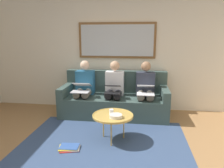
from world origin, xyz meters
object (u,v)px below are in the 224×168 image
at_px(cup, 111,112).
at_px(couch, 115,100).
at_px(bowl, 116,116).
at_px(magazine_stack, 69,148).
at_px(person_right, 84,86).
at_px(person_middle, 114,87).
at_px(coffee_table, 113,116).
at_px(framed_mirror, 117,40).
at_px(laptop_black, 113,89).
at_px(person_left, 145,88).
at_px(laptop_white, 146,90).
at_px(laptop_silver, 81,88).

bearing_deg(cup, couch, -85.52).
bearing_deg(bowl, magazine_stack, 21.98).
bearing_deg(couch, person_right, 6.13).
bearing_deg(person_middle, bowl, 98.13).
height_order(couch, coffee_table, couch).
xyz_separation_m(bowl, magazine_stack, (0.66, 0.27, -0.43)).
distance_m(framed_mirror, cup, 1.93).
bearing_deg(cup, magazine_stack, 33.63).
distance_m(person_middle, magazine_stack, 1.70).
bearing_deg(laptop_black, cup, 96.03).
height_order(person_left, laptop_white, person_left).
relative_size(couch, person_middle, 1.93).
distance_m(coffee_table, person_middle, 1.17).
xyz_separation_m(couch, coffee_table, (-0.12, 1.22, 0.11)).
distance_m(coffee_table, laptop_silver, 1.21).
bearing_deg(cup, person_right, -57.16).
distance_m(bowl, magazine_stack, 0.83).
bearing_deg(laptop_silver, framed_mirror, -133.04).
xyz_separation_m(coffee_table, laptop_silver, (0.76, -0.92, 0.21)).
xyz_separation_m(cup, laptop_black, (0.09, -0.89, 0.15)).
relative_size(person_left, laptop_silver, 2.96).
bearing_deg(person_left, person_middle, 0.00).
distance_m(cup, person_right, 1.36).
height_order(bowl, person_middle, person_middle).
relative_size(cup, laptop_black, 0.26).
relative_size(framed_mirror, person_left, 1.48).
xyz_separation_m(couch, framed_mirror, (0.00, -0.39, 1.24)).
bearing_deg(laptop_black, framed_mirror, -90.00).
bearing_deg(person_middle, cup, 94.75).
bearing_deg(magazine_stack, person_right, -84.09).
distance_m(laptop_black, laptop_silver, 0.64).
relative_size(framed_mirror, person_middle, 1.48).
xyz_separation_m(couch, person_middle, (0.00, 0.07, 0.30)).
bearing_deg(person_right, laptop_silver, 90.00).
distance_m(laptop_white, laptop_black, 0.64).
bearing_deg(person_left, magazine_stack, 53.59).
distance_m(person_left, laptop_white, 0.23).
xyz_separation_m(couch, laptop_white, (-0.64, 0.30, 0.32)).
relative_size(cup, person_right, 0.08).
height_order(coffee_table, person_right, person_right).
distance_m(bowl, person_left, 1.35).
relative_size(framed_mirror, laptop_black, 4.89).
xyz_separation_m(person_middle, laptop_silver, (0.64, 0.23, 0.02)).
bearing_deg(laptop_silver, coffee_table, 129.53).
distance_m(person_right, magazine_stack, 1.64).
relative_size(laptop_black, magazine_stack, 1.01).
distance_m(cup, magazine_stack, 0.83).
bearing_deg(laptop_white, person_right, -10.17).
distance_m(couch, person_middle, 0.31).
distance_m(cup, laptop_white, 1.07).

